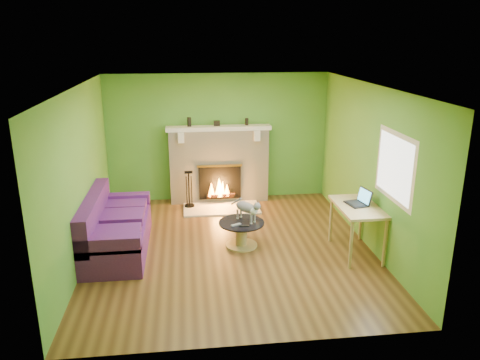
{
  "coord_description": "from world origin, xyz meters",
  "views": [
    {
      "loc": [
        -0.67,
        -6.91,
        3.33
      ],
      "look_at": [
        0.2,
        0.4,
        1.03
      ],
      "focal_mm": 35.0,
      "sensor_mm": 36.0,
      "label": 1
    }
  ],
  "objects_px": {
    "desk": "(358,212)",
    "cat": "(246,210)",
    "sofa": "(114,229)",
    "coffee_table": "(241,232)"
  },
  "relations": [
    {
      "from": "desk",
      "to": "coffee_table",
      "type": "bearing_deg",
      "value": 164.99
    },
    {
      "from": "sofa",
      "to": "cat",
      "type": "relative_size",
      "value": 3.31
    },
    {
      "from": "sofa",
      "to": "cat",
      "type": "xyz_separation_m",
      "value": [
        2.12,
        -0.05,
        0.26
      ]
    },
    {
      "from": "desk",
      "to": "cat",
      "type": "xyz_separation_m",
      "value": [
        -1.68,
        0.52,
        -0.09
      ]
    },
    {
      "from": "sofa",
      "to": "cat",
      "type": "height_order",
      "value": "sofa"
    },
    {
      "from": "sofa",
      "to": "cat",
      "type": "bearing_deg",
      "value": -1.23
    },
    {
      "from": "coffee_table",
      "to": "desk",
      "type": "bearing_deg",
      "value": -15.01
    },
    {
      "from": "desk",
      "to": "cat",
      "type": "relative_size",
      "value": 1.76
    },
    {
      "from": "coffee_table",
      "to": "cat",
      "type": "height_order",
      "value": "cat"
    },
    {
      "from": "cat",
      "to": "desk",
      "type": "bearing_deg",
      "value": -55.65
    }
  ]
}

